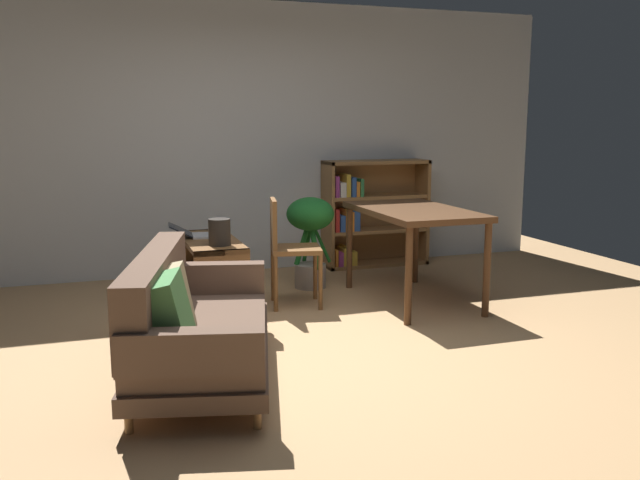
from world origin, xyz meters
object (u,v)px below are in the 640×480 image
at_px(fabric_couch, 189,321).
at_px(potted_floor_plant, 310,230).
at_px(open_laptop, 197,233).
at_px(media_console, 211,272).
at_px(bookshelf, 367,214).
at_px(desk_speaker, 219,232).
at_px(dining_table, 414,219).
at_px(dining_chair_near, 288,245).

relative_size(fabric_couch, potted_floor_plant, 2.20).
distance_m(fabric_couch, open_laptop, 1.82).
height_order(media_console, bookshelf, bookshelf).
bearing_deg(desk_speaker, open_laptop, 103.97).
height_order(open_laptop, dining_table, dining_table).
bearing_deg(fabric_couch, open_laptop, 79.69).
bearing_deg(dining_table, potted_floor_plant, 132.63).
height_order(media_console, desk_speaker, desk_speaker).
bearing_deg(open_laptop, fabric_couch, -100.31).
bearing_deg(fabric_couch, desk_speaker, 71.61).
relative_size(fabric_couch, bookshelf, 1.66).
bearing_deg(potted_floor_plant, desk_speaker, -148.74).
xyz_separation_m(desk_speaker, bookshelf, (1.83, 1.35, -0.11)).
xyz_separation_m(open_laptop, potted_floor_plant, (1.06, 0.11, -0.04)).
relative_size(dining_table, bookshelf, 1.19).
distance_m(potted_floor_plant, dining_table, 1.02).
distance_m(dining_table, dining_chair_near, 1.09).
distance_m(desk_speaker, dining_chair_near, 0.59).
relative_size(media_console, desk_speaker, 5.05).
bearing_deg(media_console, dining_table, -15.84).
height_order(fabric_couch, media_console, fabric_couch).
height_order(open_laptop, desk_speaker, desk_speaker).
xyz_separation_m(fabric_couch, open_laptop, (0.32, 1.78, 0.24)).
relative_size(desk_speaker, dining_table, 0.16).
height_order(media_console, dining_chair_near, dining_chair_near).
xyz_separation_m(potted_floor_plant, bookshelf, (0.89, 0.78, 0.01)).
bearing_deg(desk_speaker, bookshelf, 36.32).
distance_m(dining_table, bookshelf, 1.54).
xyz_separation_m(fabric_couch, media_console, (0.41, 1.62, -0.07)).
bearing_deg(open_laptop, dining_table, -19.82).
distance_m(desk_speaker, potted_floor_plant, 1.11).
xyz_separation_m(fabric_couch, bookshelf, (2.27, 2.66, 0.21)).
height_order(media_console, open_laptop, open_laptop).
distance_m(media_console, dining_table, 1.77).
relative_size(fabric_couch, dining_chair_near, 2.06).
distance_m(media_console, bookshelf, 2.15).
height_order(fabric_couch, potted_floor_plant, potted_floor_plant).
xyz_separation_m(desk_speaker, dining_chair_near, (0.57, 0.04, -0.15)).
bearing_deg(open_laptop, media_console, -60.17).
xyz_separation_m(desk_speaker, potted_floor_plant, (0.94, 0.57, -0.12)).
bearing_deg(fabric_couch, potted_floor_plant, 53.85).
bearing_deg(dining_table, bookshelf, 82.02).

